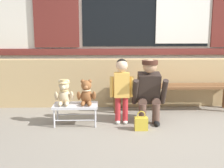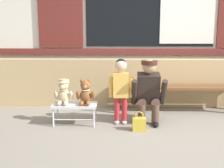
# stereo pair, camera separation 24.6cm
# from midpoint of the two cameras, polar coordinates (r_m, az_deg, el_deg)

# --- Properties ---
(ground_plane) EXTENTS (60.00, 60.00, 0.00)m
(ground_plane) POSITION_cam_midpoint_polar(r_m,az_deg,el_deg) (4.03, 11.37, -9.38)
(ground_plane) COLOR gray
(brick_low_wall) EXTENTS (7.61, 0.25, 0.85)m
(brick_low_wall) POSITION_cam_midpoint_polar(r_m,az_deg,el_deg) (5.28, 8.94, 0.26)
(brick_low_wall) COLOR tan
(brick_low_wall) RESTS_ON ground
(shop_facade) EXTENTS (7.77, 0.26, 3.33)m
(shop_facade) POSITION_cam_midpoint_polar(r_m,az_deg,el_deg) (5.72, 8.68, 13.65)
(shop_facade) COLOR silver
(shop_facade) RESTS_ON ground
(wooden_bench_long) EXTENTS (2.10, 0.40, 0.44)m
(wooden_bench_long) POSITION_cam_midpoint_polar(r_m,az_deg,el_deg) (5.00, 13.67, -1.10)
(wooden_bench_long) COLOR brown
(wooden_bench_long) RESTS_ON ground
(small_display_bench) EXTENTS (0.64, 0.36, 0.30)m
(small_display_bench) POSITION_cam_midpoint_polar(r_m,az_deg,el_deg) (4.26, -5.69, -4.35)
(small_display_bench) COLOR silver
(small_display_bench) RESTS_ON ground
(teddy_bear_with_hat) EXTENTS (0.28, 0.27, 0.36)m
(teddy_bear_with_hat) POSITION_cam_midpoint_polar(r_m,az_deg,el_deg) (4.24, -7.89, -1.61)
(teddy_bear_with_hat) COLOR #CCB289
(teddy_bear_with_hat) RESTS_ON small_display_bench
(teddy_bear_plain) EXTENTS (0.28, 0.26, 0.36)m
(teddy_bear_plain) POSITION_cam_midpoint_polar(r_m,az_deg,el_deg) (4.20, -3.57, -1.77)
(teddy_bear_plain) COLOR brown
(teddy_bear_plain) RESTS_ON small_display_bench
(child_standing) EXTENTS (0.35, 0.18, 0.96)m
(child_standing) POSITION_cam_midpoint_polar(r_m,az_deg,el_deg) (4.18, 3.44, -0.01)
(child_standing) COLOR #B7282D
(child_standing) RESTS_ON ground
(adult_crouching) EXTENTS (0.50, 0.49, 0.95)m
(adult_crouching) POSITION_cam_midpoint_polar(r_m,az_deg,el_deg) (4.28, 8.95, -1.40)
(adult_crouching) COLOR brown
(adult_crouching) RESTS_ON ground
(handbag_on_ground) EXTENTS (0.18, 0.11, 0.27)m
(handbag_on_ground) POSITION_cam_midpoint_polar(r_m,az_deg,el_deg) (4.03, 7.12, -7.79)
(handbag_on_ground) COLOR gold
(handbag_on_ground) RESTS_ON ground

